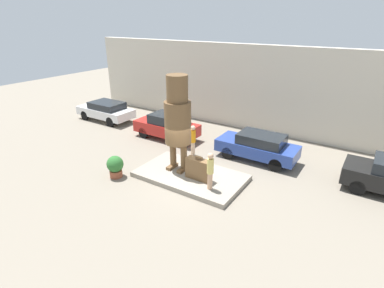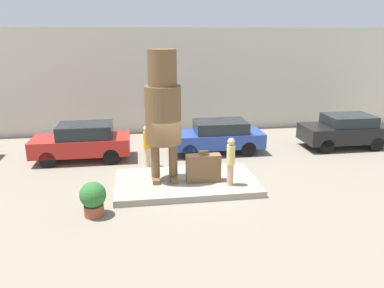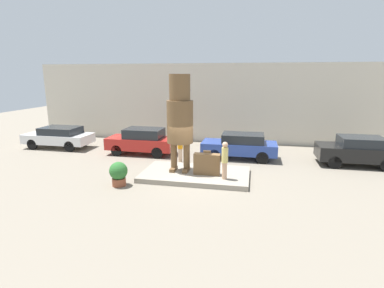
{
  "view_description": "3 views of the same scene",
  "coord_description": "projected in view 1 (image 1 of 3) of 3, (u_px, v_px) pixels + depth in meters",
  "views": [
    {
      "loc": [
        7.06,
        -10.73,
        7.25
      ],
      "look_at": [
        0.25,
        -0.25,
        1.95
      ],
      "focal_mm": 28.0,
      "sensor_mm": 36.0,
      "label": 1
    },
    {
      "loc": [
        -1.7,
        -12.71,
        5.48
      ],
      "look_at": [
        0.24,
        0.17,
        1.55
      ],
      "focal_mm": 35.0,
      "sensor_mm": 36.0,
      "label": 2
    },
    {
      "loc": [
        2.68,
        -13.69,
        4.87
      ],
      "look_at": [
        -0.18,
        0.04,
        1.63
      ],
      "focal_mm": 28.0,
      "sensor_mm": 36.0,
      "label": 3
    }
  ],
  "objects": [
    {
      "name": "parked_car_white",
      "position": [
        106.0,
        110.0,
        22.55
      ],
      "size": [
        4.47,
        1.88,
        1.44
      ],
      "rotation": [
        0.0,
        0.0,
        3.14
      ],
      "color": "silver",
      "rests_on": "ground_plane"
    },
    {
      "name": "parked_car_red",
      "position": [
        167.0,
        126.0,
        19.13
      ],
      "size": [
        4.19,
        1.75,
        1.63
      ],
      "rotation": [
        0.0,
        0.0,
        3.14
      ],
      "color": "#B2231E",
      "rests_on": "ground_plane"
    },
    {
      "name": "ground_plane",
      "position": [
        191.0,
        178.0,
        14.66
      ],
      "size": [
        60.0,
        60.0,
        0.0
      ],
      "primitive_type": "plane",
      "color": "gray"
    },
    {
      "name": "statue_figure",
      "position": [
        178.0,
        117.0,
        13.98
      ],
      "size": [
        1.27,
        1.27,
        4.68
      ],
      "color": "brown",
      "rests_on": "pedestal"
    },
    {
      "name": "tourist",
      "position": [
        210.0,
        170.0,
        12.92
      ],
      "size": [
        0.29,
        0.29,
        1.73
      ],
      "color": "tan",
      "rests_on": "pedestal"
    },
    {
      "name": "building_backdrop",
      "position": [
        258.0,
        89.0,
        19.91
      ],
      "size": [
        28.0,
        0.6,
        5.68
      ],
      "color": "beige",
      "rests_on": "ground_plane"
    },
    {
      "name": "worker_hivis",
      "position": [
        193.0,
        139.0,
        16.71
      ],
      "size": [
        0.3,
        0.3,
        1.78
      ],
      "color": "beige",
      "rests_on": "ground_plane"
    },
    {
      "name": "giant_suitcase",
      "position": [
        199.0,
        169.0,
        13.91
      ],
      "size": [
        1.24,
        0.41,
        1.18
      ],
      "color": "brown",
      "rests_on": "pedestal"
    },
    {
      "name": "parked_car_blue",
      "position": [
        258.0,
        146.0,
        16.23
      ],
      "size": [
        4.35,
        1.74,
        1.52
      ],
      "rotation": [
        0.0,
        0.0,
        3.14
      ],
      "color": "#284293",
      "rests_on": "ground_plane"
    },
    {
      "name": "pedestal",
      "position": [
        191.0,
        176.0,
        14.62
      ],
      "size": [
        5.18,
        2.99,
        0.23
      ],
      "color": "gray",
      "rests_on": "ground_plane"
    },
    {
      "name": "planter_pot",
      "position": [
        115.0,
        166.0,
        14.54
      ],
      "size": [
        0.81,
        0.81,
        1.1
      ],
      "color": "brown",
      "rests_on": "ground_plane"
    }
  ]
}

